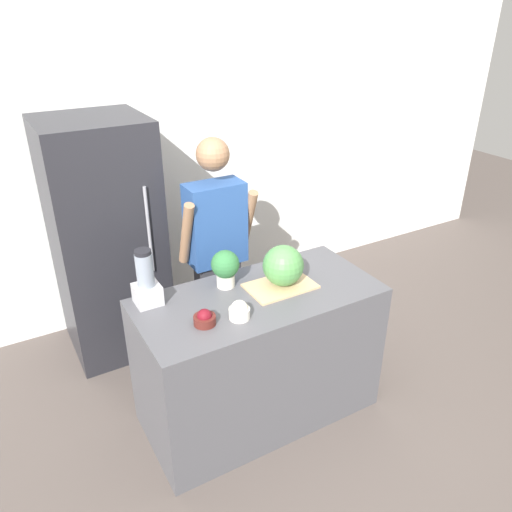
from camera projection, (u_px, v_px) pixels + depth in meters
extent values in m
plane|color=#564C47|center=(287.00, 445.00, 3.19)|extent=(14.00, 14.00, 0.00)
cube|color=white|center=(158.00, 166.00, 4.18)|extent=(8.00, 0.06, 2.60)
cube|color=#4C4C51|center=(259.00, 356.00, 3.26)|extent=(1.51, 0.72, 0.93)
cube|color=#232328|center=(107.00, 241.00, 3.77)|extent=(0.74, 0.73, 1.84)
cylinder|color=gray|center=(149.00, 230.00, 3.50)|extent=(0.02, 0.02, 0.64)
cube|color=#333338|center=(219.00, 309.00, 3.84)|extent=(0.31, 0.18, 0.84)
cube|color=#284C8C|center=(215.00, 223.00, 3.52)|extent=(0.41, 0.22, 0.59)
sphere|color=#936B4C|center=(213.00, 154.00, 3.29)|extent=(0.23, 0.23, 0.23)
cylinder|color=#936B4C|center=(186.00, 234.00, 3.39)|extent=(0.07, 0.24, 0.50)
cylinder|color=#936B4C|center=(248.00, 220.00, 3.60)|extent=(0.07, 0.24, 0.50)
cube|color=tan|center=(280.00, 286.00, 3.12)|extent=(0.42, 0.27, 0.01)
sphere|color=#4C8C47|center=(283.00, 266.00, 3.08)|extent=(0.26, 0.26, 0.26)
cylinder|color=#511E19|center=(205.00, 320.00, 2.76)|extent=(0.13, 0.13, 0.05)
sphere|color=maroon|center=(205.00, 316.00, 2.74)|extent=(0.08, 0.08, 0.08)
cylinder|color=white|center=(239.00, 313.00, 2.81)|extent=(0.12, 0.12, 0.06)
sphere|color=white|center=(239.00, 309.00, 2.79)|extent=(0.10, 0.10, 0.10)
cube|color=#B7B7BC|center=(148.00, 294.00, 2.93)|extent=(0.15, 0.15, 0.12)
cylinder|color=gray|center=(145.00, 270.00, 2.86)|extent=(0.10, 0.10, 0.21)
cylinder|color=black|center=(143.00, 252.00, 2.81)|extent=(0.10, 0.10, 0.02)
cylinder|color=beige|center=(226.00, 280.00, 3.12)|extent=(0.11, 0.11, 0.08)
sphere|color=#2D6B38|center=(225.00, 264.00, 3.07)|extent=(0.18, 0.18, 0.18)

